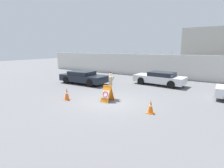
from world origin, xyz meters
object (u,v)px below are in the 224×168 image
(security_guard, at_px, (111,84))
(parked_car_rear_sedan, at_px, (160,78))
(traffic_cone_near, at_px, (67,94))
(traffic_cone_mid, at_px, (151,107))
(parked_car_front_coupe, at_px, (83,77))
(barricade_sign, at_px, (107,94))

(security_guard, xyz_separation_m, parked_car_rear_sedan, (1.37, 6.26, -0.40))
(traffic_cone_near, distance_m, traffic_cone_mid, 5.59)
(security_guard, relative_size, parked_car_front_coupe, 0.39)
(parked_car_rear_sedan, bearing_deg, parked_car_front_coupe, 32.25)
(traffic_cone_mid, bearing_deg, parked_car_front_coupe, 153.96)
(traffic_cone_near, bearing_deg, parked_car_rear_sedan, 65.98)
(traffic_cone_mid, bearing_deg, traffic_cone_near, -173.13)
(traffic_cone_near, relative_size, parked_car_front_coupe, 0.17)
(parked_car_front_coupe, distance_m, parked_car_rear_sedan, 7.26)
(security_guard, relative_size, parked_car_rear_sedan, 0.39)
(traffic_cone_near, xyz_separation_m, traffic_cone_mid, (5.55, 0.67, -0.05))
(barricade_sign, distance_m, traffic_cone_near, 2.70)
(parked_car_front_coupe, bearing_deg, security_guard, -31.20)
(parked_car_front_coupe, bearing_deg, parked_car_rear_sedan, 26.27)
(security_guard, bearing_deg, barricade_sign, 162.90)
(security_guard, bearing_deg, traffic_cone_mid, -141.50)
(traffic_cone_mid, distance_m, parked_car_front_coupe, 9.31)
(security_guard, relative_size, traffic_cone_near, 2.29)
(security_guard, distance_m, traffic_cone_mid, 3.58)
(traffic_cone_mid, height_order, parked_car_front_coupe, parked_car_front_coupe)
(traffic_cone_mid, relative_size, parked_car_rear_sedan, 0.15)
(traffic_cone_mid, bearing_deg, barricade_sign, 170.78)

